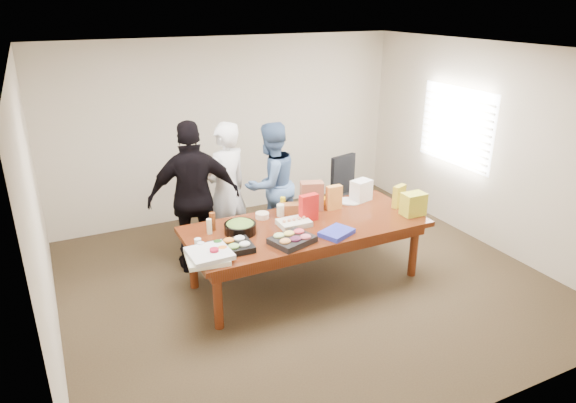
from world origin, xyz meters
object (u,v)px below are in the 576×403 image
person_right (271,184)px  salad_bowl (240,228)px  office_chair (349,197)px  sheet_cake (294,223)px  person_center (226,191)px  conference_table (306,253)px

person_right → salad_bowl: bearing=34.2°
office_chair → person_right: 1.22m
sheet_cake → person_center: bearing=113.5°
office_chair → salad_bowl: bearing=-169.7°
sheet_cake → salad_bowl: bearing=173.7°
person_center → sheet_cake: 1.15m
office_chair → person_center: (-1.84, 0.06, 0.38)m
person_center → office_chair: bearing=157.2°
person_center → salad_bowl: person_center is taller
conference_table → sheet_cake: sheet_cake is taller
office_chair → person_right: person_right is taller
conference_table → person_right: 1.28m
conference_table → office_chair: bearing=39.3°
person_right → sheet_cake: 1.18m
office_chair → person_right: (-1.17, 0.16, 0.33)m
conference_table → person_center: (-0.58, 1.09, 0.52)m
salad_bowl → sheet_cake: bearing=-7.2°
office_chair → person_right: bearing=158.2°
conference_table → person_right: size_ratio=1.65×
conference_table → office_chair: size_ratio=2.68×
conference_table → person_center: 1.34m
office_chair → salad_bowl: 2.25m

